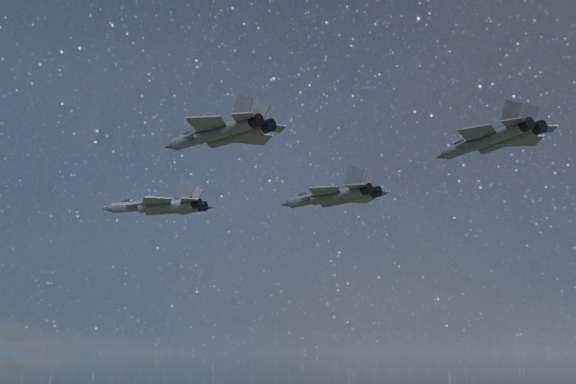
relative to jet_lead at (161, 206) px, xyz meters
The scene contains 4 objects.
jet_lead is the anchor object (origin of this frame).
jet_left 24.70m from the jet_lead, 27.67° to the left, with size 17.45×12.32×4.42m.
jet_right 32.21m from the jet_lead, 29.94° to the right, with size 15.11×10.78×3.86m.
jet_slot 47.56m from the jet_lead, ahead, with size 14.98×9.88×3.84m.
Camera 1 is at (48.86, -59.57, 128.40)m, focal length 42.00 mm.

